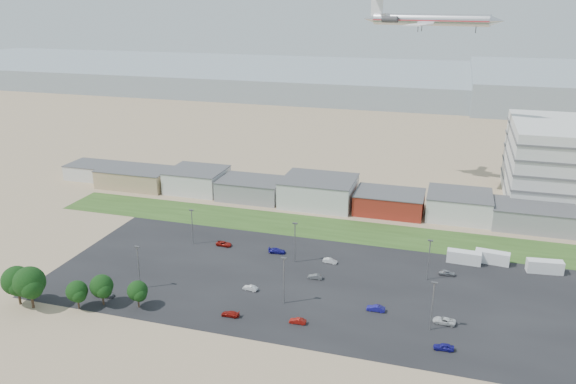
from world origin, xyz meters
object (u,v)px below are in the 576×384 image
at_px(box_trailer_a, 464,257).
at_px(parked_car_0, 444,321).
at_px(parked_car_6, 277,251).
at_px(parked_car_10, 104,294).
at_px(tree_far_left, 17,283).
at_px(parked_car_8, 447,273).
at_px(parked_car_7, 315,277).
at_px(parked_car_2, 444,347).
at_px(parked_car_11, 330,261).
at_px(parked_car_13, 298,321).
at_px(airliner, 430,20).
at_px(parked_car_1, 376,308).
at_px(parked_car_3, 230,314).
at_px(parked_car_4, 250,288).
at_px(parked_car_9, 224,244).

distance_m(box_trailer_a, parked_car_0, 29.43).
height_order(parked_car_6, parked_car_10, parked_car_10).
height_order(tree_far_left, parked_car_8, tree_far_left).
xyz_separation_m(parked_car_7, parked_car_8, (28.82, 10.55, 0.09)).
bearing_deg(parked_car_2, tree_far_left, -88.11).
bearing_deg(parked_car_2, parked_car_11, -140.19).
bearing_deg(parked_car_13, parked_car_6, -158.12).
distance_m(parked_car_0, parked_car_10, 71.20).
bearing_deg(parked_car_6, airliner, -31.68).
bearing_deg(parked_car_7, parked_car_11, 168.04).
bearing_deg(parked_car_6, parked_car_1, -132.74).
distance_m(parked_car_2, parked_car_11, 40.05).
relative_size(parked_car_1, parked_car_3, 1.02).
xyz_separation_m(parked_car_4, parked_car_8, (41.23, 19.83, 0.09)).
xyz_separation_m(parked_car_7, parked_car_9, (-27.15, 10.75, 0.02)).
distance_m(parked_car_1, parked_car_13, 16.77).
bearing_deg(parked_car_0, parked_car_2, 6.68).
relative_size(parked_car_7, parked_car_10, 0.77).
distance_m(parked_car_2, parked_car_3, 41.69).
bearing_deg(tree_far_left, parked_car_11, 33.08).
xyz_separation_m(tree_far_left, parked_car_3, (44.07, 8.31, -4.33)).
bearing_deg(parked_car_6, tree_far_left, 125.60).
bearing_deg(parked_car_6, parked_car_10, 131.18).
height_order(parked_car_2, parked_car_11, parked_car_2).
relative_size(parked_car_1, parked_car_4, 1.14).
distance_m(parked_car_1, parked_car_8, 24.62).
relative_size(airliner, parked_car_4, 13.19).
relative_size(parked_car_3, parked_car_6, 0.86).
height_order(box_trailer_a, parked_car_8, box_trailer_a).
bearing_deg(parked_car_7, parked_car_8, 107.29).
distance_m(parked_car_7, parked_car_13, 19.21).
height_order(tree_far_left, parked_car_11, tree_far_left).
bearing_deg(parked_car_13, parked_car_4, -129.00).
relative_size(parked_car_2, parked_car_4, 1.11).
xyz_separation_m(parked_car_8, parked_car_13, (-27.57, -29.72, -0.09)).
relative_size(parked_car_2, parked_car_3, 0.99).
bearing_deg(parked_car_3, parked_car_9, -156.43).
height_order(airliner, parked_car_10, airliner).
xyz_separation_m(parked_car_3, parked_car_7, (12.50, 20.55, 0.01)).
xyz_separation_m(parked_car_3, parked_car_13, (13.75, 1.38, 0.01)).
distance_m(tree_far_left, parked_car_10, 17.50).
distance_m(box_trailer_a, parked_car_4, 52.73).
distance_m(parked_car_0, parked_car_9, 60.09).
bearing_deg(parked_car_13, box_trailer_a, 137.14).
height_order(parked_car_1, parked_car_2, parked_car_2).
distance_m(parked_car_11, parked_car_13, 28.10).
height_order(parked_car_7, parked_car_8, parked_car_8).
height_order(parked_car_4, parked_car_8, parked_car_8).
distance_m(parked_car_1, parked_car_7, 18.31).
bearing_deg(parked_car_7, parked_car_4, -56.01).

